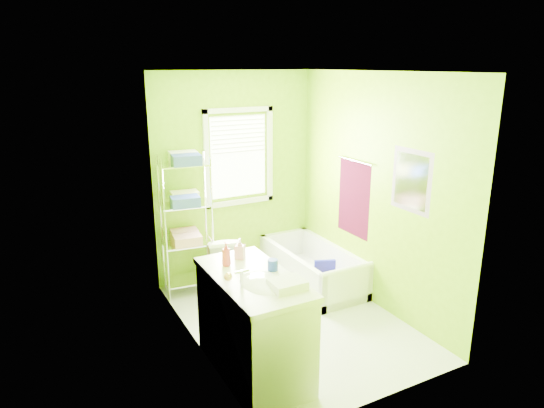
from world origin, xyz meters
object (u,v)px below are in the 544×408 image
vanity (254,322)px  bathtub (313,272)px  toilet (222,260)px  wire_shelf_unit (187,209)px

vanity → bathtub: bearing=41.5°
vanity → toilet: bearing=76.6°
toilet → vanity: bearing=90.8°
wire_shelf_unit → vanity: bearing=-90.5°
toilet → wire_shelf_unit: size_ratio=0.40×
bathtub → wire_shelf_unit: bearing=160.2°
bathtub → vanity: bearing=-138.5°
toilet → vanity: (-0.42, -1.75, 0.15)m
bathtub → toilet: size_ratio=2.22×
wire_shelf_unit → bathtub: bearing=-19.8°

